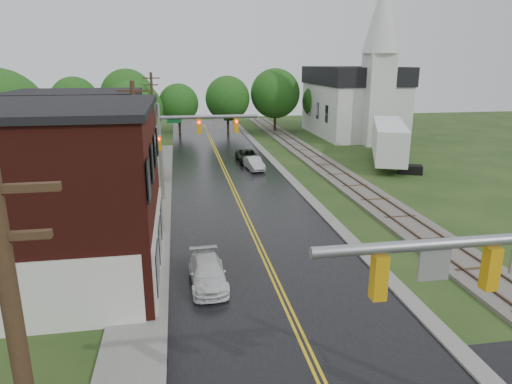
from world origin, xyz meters
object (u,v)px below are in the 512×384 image
object	(u,v)px
tree_left_b	(0,120)
suv_dark	(248,156)
semi_trailer	(389,140)
traffic_signal_far	(189,134)
church	(356,94)
utility_pole_c	(153,113)
tree_left_c	(77,121)
sedan_silver	(254,164)
tree_left_e	(135,111)
utility_pole_b	(137,152)
pickup_white	(207,273)

from	to	relation	value
tree_left_b	suv_dark	world-z (taller)	tree_left_b
tree_left_b	semi_trailer	distance (m)	35.25
traffic_signal_far	tree_left_b	distance (m)	15.21
church	semi_trailer	world-z (taller)	church
church	semi_trailer	bearing A→B (deg)	-100.23
utility_pole_c	tree_left_c	xyz separation A→B (m)	(-7.05, -4.10, -0.21)
utility_pole_c	tree_left_b	world-z (taller)	tree_left_b
traffic_signal_far	tree_left_c	size ratio (longest dim) A/B	0.96
utility_pole_c	semi_trailer	bearing A→B (deg)	-17.18
traffic_signal_far	semi_trailer	world-z (taller)	traffic_signal_far
traffic_signal_far	church	bearing A→B (deg)	48.73
sedan_silver	tree_left_c	bearing A→B (deg)	159.45
suv_dark	semi_trailer	world-z (taller)	semi_trailer
utility_pole_c	suv_dark	distance (m)	11.37
tree_left_e	suv_dark	world-z (taller)	tree_left_e
utility_pole_c	sedan_silver	bearing A→B (deg)	-40.37
utility_pole_b	tree_left_e	size ratio (longest dim) A/B	1.10
suv_dark	sedan_silver	distance (m)	3.56
sedan_silver	pickup_white	xyz separation A→B (m)	(-6.01, -22.93, -0.03)
utility_pole_c	tree_left_b	size ratio (longest dim) A/B	0.93
utility_pole_c	sedan_silver	world-z (taller)	utility_pole_c
church	utility_pole_b	world-z (taller)	church
suv_dark	church	bearing A→B (deg)	37.36
utility_pole_c	semi_trailer	world-z (taller)	utility_pole_c
utility_pole_b	tree_left_c	xyz separation A→B (m)	(-7.05, 17.90, -0.21)
tree_left_e	semi_trailer	size ratio (longest dim) A/B	0.62
utility_pole_b	tree_left_c	bearing A→B (deg)	111.49
church	traffic_signal_far	size ratio (longest dim) A/B	2.72
semi_trailer	utility_pole_b	bearing A→B (deg)	-148.27
traffic_signal_far	sedan_silver	bearing A→B (deg)	54.60
sedan_silver	semi_trailer	world-z (taller)	semi_trailer
tree_left_c	suv_dark	xyz separation A→B (m)	(16.60, -0.51, -3.89)
tree_left_c	sedan_silver	size ratio (longest dim) A/B	2.05
tree_left_b	tree_left_c	size ratio (longest dim) A/B	1.27
tree_left_b	suv_dark	distance (m)	22.50
church	tree_left_c	size ratio (longest dim) A/B	2.61
church	traffic_signal_far	xyz separation A→B (m)	(-23.47, -26.74, -0.86)
traffic_signal_far	sedan_silver	size ratio (longest dim) A/B	1.97
traffic_signal_far	sedan_silver	xyz separation A→B (m)	(6.28, 8.83, -4.36)
tree_left_e	suv_dark	bearing A→B (deg)	-29.32
utility_pole_b	tree_left_b	xyz separation A→B (m)	(-11.05, 9.90, 1.00)
church	tree_left_e	xyz separation A→B (m)	(-28.85, -7.84, -1.02)
tree_left_b	church	bearing A→B (deg)	29.99
tree_left_b	tree_left_c	bearing A→B (deg)	63.44
utility_pole_b	tree_left_e	bearing A→B (deg)	94.90
church	suv_dark	bearing A→B (deg)	-140.24
traffic_signal_far	utility_pole_c	size ratio (longest dim) A/B	0.82
utility_pole_b	sedan_silver	world-z (taller)	utility_pole_b
tree_left_b	suv_dark	bearing A→B (deg)	19.98
church	tree_left_b	bearing A→B (deg)	-150.01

